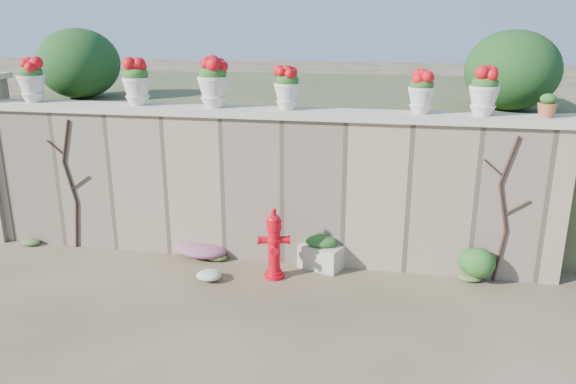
% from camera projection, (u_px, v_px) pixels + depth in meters
% --- Properties ---
extents(ground, '(80.00, 80.00, 0.00)m').
position_uv_depth(ground, '(218.00, 317.00, 6.35)').
color(ground, '#4C3D26').
rests_on(ground, ground).
extents(stone_wall, '(8.00, 0.40, 2.00)m').
position_uv_depth(stone_wall, '(256.00, 188.00, 7.74)').
color(stone_wall, '#9A8366').
rests_on(stone_wall, ground).
extents(wall_cap, '(8.10, 0.52, 0.10)m').
position_uv_depth(wall_cap, '(254.00, 112.00, 7.43)').
color(wall_cap, beige).
rests_on(wall_cap, stone_wall).
extents(raised_fill, '(9.00, 6.00, 2.00)m').
position_uv_depth(raised_fill, '(296.00, 141.00, 10.74)').
color(raised_fill, '#384C23').
rests_on(raised_fill, ground).
extents(back_shrub_left, '(1.30, 1.30, 1.10)m').
position_uv_depth(back_shrub_left, '(79.00, 63.00, 8.99)').
color(back_shrub_left, '#143814').
rests_on(back_shrub_left, raised_fill).
extents(back_shrub_right, '(1.30, 1.30, 1.10)m').
position_uv_depth(back_shrub_right, '(512.00, 70.00, 7.79)').
color(back_shrub_right, '#143814').
rests_on(back_shrub_right, raised_fill).
extents(vine_left, '(0.60, 0.04, 1.91)m').
position_uv_depth(vine_left, '(71.00, 183.00, 8.02)').
color(vine_left, black).
rests_on(vine_left, ground).
extents(vine_right, '(0.60, 0.04, 1.91)m').
position_uv_depth(vine_right, '(504.00, 208.00, 6.95)').
color(vine_right, black).
rests_on(vine_right, ground).
extents(fire_hydrant, '(0.41, 0.29, 0.94)m').
position_uv_depth(fire_hydrant, '(274.00, 243.00, 7.20)').
color(fire_hydrant, red).
rests_on(fire_hydrant, ground).
extents(planter_box, '(0.63, 0.50, 0.46)m').
position_uv_depth(planter_box, '(321.00, 253.00, 7.56)').
color(planter_box, beige).
rests_on(planter_box, ground).
extents(green_shrub, '(0.68, 0.61, 0.64)m').
position_uv_depth(green_shrub, '(470.00, 259.00, 7.10)').
color(green_shrub, '#1E5119').
rests_on(green_shrub, ground).
extents(magenta_clump, '(0.93, 0.62, 0.25)m').
position_uv_depth(magenta_clump, '(197.00, 249.00, 7.91)').
color(magenta_clump, '#C6279D').
rests_on(magenta_clump, ground).
extents(white_flowers, '(0.48, 0.38, 0.17)m').
position_uv_depth(white_flowers, '(206.00, 273.00, 7.25)').
color(white_flowers, white).
rests_on(white_flowers, ground).
extents(urn_pot_0, '(0.39, 0.39, 0.60)m').
position_uv_depth(urn_pot_0, '(31.00, 81.00, 7.92)').
color(urn_pot_0, beige).
rests_on(urn_pot_0, wall_cap).
extents(urn_pot_1, '(0.39, 0.39, 0.61)m').
position_uv_depth(urn_pot_1, '(137.00, 83.00, 7.63)').
color(urn_pot_1, beige).
rests_on(urn_pot_1, wall_cap).
extents(urn_pot_2, '(0.42, 0.42, 0.66)m').
position_uv_depth(urn_pot_2, '(213.00, 83.00, 7.42)').
color(urn_pot_2, beige).
rests_on(urn_pot_2, wall_cap).
extents(urn_pot_3, '(0.35, 0.35, 0.55)m').
position_uv_depth(urn_pot_3, '(287.00, 89.00, 7.25)').
color(urn_pot_3, beige).
rests_on(urn_pot_3, wall_cap).
extents(urn_pot_4, '(0.34, 0.34, 0.53)m').
position_uv_depth(urn_pot_4, '(421.00, 93.00, 6.95)').
color(urn_pot_4, beige).
rests_on(urn_pot_4, wall_cap).
extents(urn_pot_5, '(0.37, 0.37, 0.58)m').
position_uv_depth(urn_pot_5, '(484.00, 92.00, 6.81)').
color(urn_pot_5, beige).
rests_on(urn_pot_5, wall_cap).
extents(terracotta_pot, '(0.23, 0.23, 0.28)m').
position_uv_depth(terracotta_pot, '(547.00, 107.00, 6.72)').
color(terracotta_pot, '#A65332').
rests_on(terracotta_pot, wall_cap).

